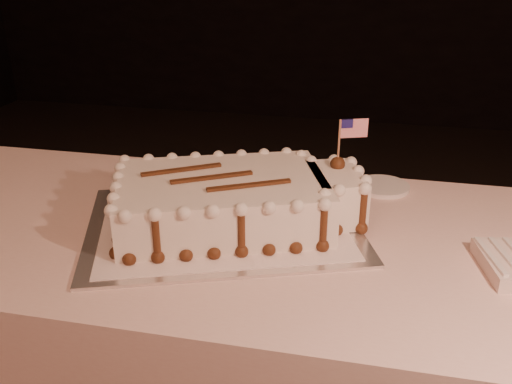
% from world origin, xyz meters
% --- Properties ---
extents(banquet_table, '(2.40, 0.80, 0.75)m').
position_xyz_m(banquet_table, '(0.00, 0.60, 0.38)').
color(banquet_table, '#FFD0C5').
rests_on(banquet_table, ground).
extents(cake_board, '(0.75, 0.66, 0.01)m').
position_xyz_m(cake_board, '(-0.09, 0.61, 0.75)').
color(cake_board, silver).
rests_on(cake_board, banquet_table).
extents(doily, '(0.67, 0.59, 0.00)m').
position_xyz_m(doily, '(-0.09, 0.61, 0.76)').
color(doily, white).
rests_on(doily, cake_board).
extents(sheet_cake, '(0.62, 0.46, 0.24)m').
position_xyz_m(sheet_cake, '(-0.06, 0.62, 0.82)').
color(sheet_cake, white).
rests_on(sheet_cake, doily).
extents(side_plate, '(0.14, 0.14, 0.01)m').
position_xyz_m(side_plate, '(0.28, 0.92, 0.76)').
color(side_plate, white).
rests_on(side_plate, banquet_table).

